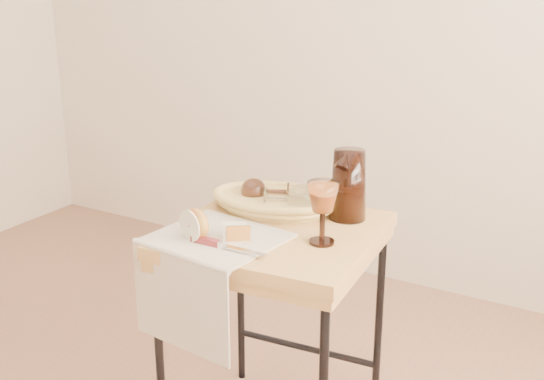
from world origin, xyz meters
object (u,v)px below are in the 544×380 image
Objects in this scene: side_table at (275,338)px; wine_goblet at (323,213)px; goblet_lying_a at (268,191)px; goblet_lying_b at (286,198)px; apple_half at (196,224)px; table_knife at (225,245)px; bread_basket at (275,202)px; pitcher at (348,185)px; tea_towel at (217,238)px.

wine_goblet reaches higher than side_table.
goblet_lying_a is 0.09m from goblet_lying_b.
apple_half is at bearing -133.11° from goblet_lying_b.
goblet_lying_b reaches higher than table_knife.
goblet_lying_b reaches higher than apple_half.
table_knife is at bearing -93.82° from bread_basket.
tea_towel is at bearing -119.91° from pitcher.
goblet_lying_a is at bearing 101.26° from apple_half.
goblet_lying_b is (0.07, 0.25, 0.05)m from tea_towel.
tea_towel is at bearing 60.77° from apple_half.
pitcher is (0.22, 0.05, 0.08)m from bread_basket.
wine_goblet is (0.23, -0.16, 0.06)m from bread_basket.
goblet_lying_a is 0.25m from pitcher.
goblet_lying_a is at bearing 126.98° from side_table.
table_knife is (-0.20, -0.17, -0.07)m from wine_goblet.
apple_half is (-0.30, -0.15, -0.04)m from wine_goblet.
table_knife is at bearing -113.94° from goblet_lying_b.
goblet_lying_b is at bearing -150.07° from pitcher.
wine_goblet is at bearing 120.38° from goblet_lying_a.
pitcher is at bearing 95.23° from wine_goblet.
wine_goblet reaches higher than goblet_lying_a.
pitcher is (0.25, 0.04, 0.05)m from goblet_lying_a.
goblet_lying_a is 0.59× the size of table_knife.
goblet_lying_b is 0.31m from apple_half.
side_table is at bearing 79.13° from table_knife.
tea_towel is 0.41m from pitcher.
pitcher is 2.63× the size of apple_half.
table_knife is (-0.01, -0.30, -0.04)m from goblet_lying_b.
side_table is 2.13× the size of tea_towel.
pitcher reaches higher than wine_goblet.
goblet_lying_b is 0.57× the size of pitcher.
bread_basket is (0.02, 0.27, 0.02)m from tea_towel.
side_table is 3.17× the size of table_knife.
pitcher is at bearing 69.17° from apple_half.
bread_basket is 1.98× the size of wine_goblet.
pitcher is 1.11× the size of table_knife.
apple_half is (-0.06, -0.31, 0.02)m from bread_basket.
bread_basket is 0.33m from table_knife.
goblet_lying_a is 0.53× the size of pitcher.
goblet_lying_b reaches higher than side_table.
side_table is at bearing 100.14° from goblet_lying_a.
goblet_lying_a is 1.38× the size of apple_half.
apple_half is 0.42× the size of table_knife.
side_table is 0.46m from apple_half.
apple_half is at bearing -121.05° from pitcher.
goblet_lying_a is (-0.01, 0.29, 0.05)m from tea_towel.
goblet_lying_a is at bearing 147.21° from wine_goblet.
apple_half reaches higher than bread_basket.
side_table is 0.44m from goblet_lying_a.
side_table is at bearing -69.53° from bread_basket.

